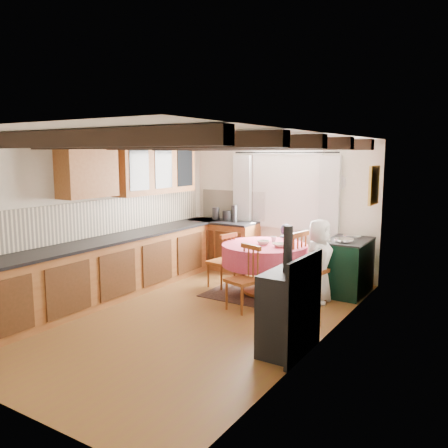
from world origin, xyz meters
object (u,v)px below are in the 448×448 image
Objects in this scene: child_right at (319,261)px; cup at (274,239)px; chair_left at (221,260)px; chair_near at (242,278)px; cast_iron_stove at (287,290)px; chair_right at (310,268)px; child_far at (286,254)px; dining_table at (264,270)px; aga_range at (347,266)px.

child_right is 0.86m from cup.
chair_left is 9.81× the size of cup.
chair_near is at bearing 138.35° from child_right.
chair_left is 0.65× the size of cast_iron_stove.
chair_left is at bearing 155.00° from chair_near.
chair_right is 1.01× the size of child_far.
cup reaches higher than dining_table.
cast_iron_stove is at bearing -171.48° from child_right.
child_far is at bearing 50.65° from child_right.
cast_iron_stove is at bearing -56.27° from dining_table.
chair_left is at bearing 57.72° from child_far.
cast_iron_stove is at bearing -60.35° from cup.
chair_right is at bearing 103.84° from cast_iron_stove.
aga_range is 0.67× the size of cast_iron_stove.
chair_right is (0.74, -0.00, 0.12)m from dining_table.
child_right reaches higher than child_far.
cast_iron_stove is at bearing -22.31° from chair_near.
cast_iron_stove is at bearing 58.90° from chair_left.
chair_near is at bearing 150.89° from chair_right.
dining_table is 0.88m from child_right.
aga_range is at bearing 122.97° from chair_left.
cup is at bearing 104.87° from child_far.
cast_iron_stove is at bearing -87.50° from aga_range.
cup is (-0.01, -0.46, 0.33)m from child_far.
chair_left is at bearing 91.99° from child_right.
cast_iron_stove is 15.17× the size of cup.
chair_right reaches higher than chair_left.
cast_iron_stove is 1.37× the size of child_far.
child_far reaches higher than aga_range.
cup reaches higher than aga_range.
child_right reaches higher than chair_near.
chair_right reaches higher than child_far.
cast_iron_stove reaches higher than child_right.
chair_right is 11.19× the size of cup.
child_right is 13.27× the size of cup.
chair_near is 0.89× the size of child_far.
aga_range is 0.77× the size of child_right.
child_far is (0.82, 0.73, 0.06)m from chair_left.
child_right is at bearing 6.58° from dining_table.
child_far is (0.04, 0.72, 0.12)m from dining_table.
chair_left is 0.74× the size of child_right.
dining_table is 1.43× the size of chair_near.
child_far reaches higher than dining_table.
cast_iron_stove is 2.33m from cup.
chair_near is 1.86m from aga_range.
chair_near reaches higher than cup.
chair_left is 0.94m from cup.
chair_left is 2.00m from aga_range.
chair_near is (0.08, -0.82, 0.06)m from dining_table.
cup is (-0.82, 0.16, 0.22)m from child_right.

